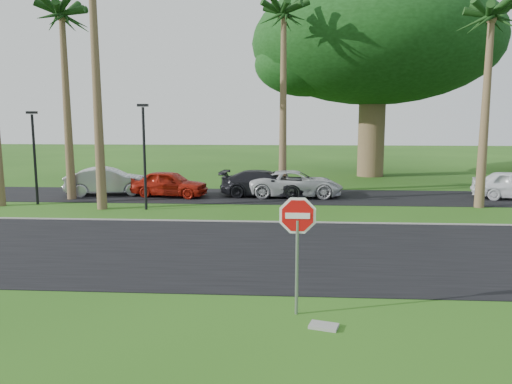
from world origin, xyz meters
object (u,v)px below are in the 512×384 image
object	(u,v)px
car_dark	(265,184)
car_minivan	(296,184)
car_silver	(109,181)
car_red	(170,184)
stop_sign_near	(297,231)

from	to	relation	value
car_dark	car_minivan	world-z (taller)	car_dark
car_dark	car_minivan	distance (m)	1.58
car_dark	car_minivan	xyz separation A→B (m)	(1.57, 0.08, -0.00)
car_silver	car_red	xyz separation A→B (m)	(3.34, -0.37, -0.05)
car_minivan	car_dark	bearing A→B (deg)	92.96
car_red	car_minivan	bearing A→B (deg)	-77.31
car_silver	car_red	world-z (taller)	car_silver
stop_sign_near	car_silver	bearing A→B (deg)	121.91
car_red	car_dark	distance (m)	4.92
stop_sign_near	car_silver	world-z (taller)	stop_sign_near
car_red	car_minivan	world-z (taller)	car_red
car_minivan	car_silver	bearing A→B (deg)	90.09
stop_sign_near	car_minivan	size ratio (longest dim) A/B	0.55
stop_sign_near	car_silver	xyz separation A→B (m)	(-9.63, 15.46, -1.06)
car_silver	car_minivan	distance (m)	9.83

